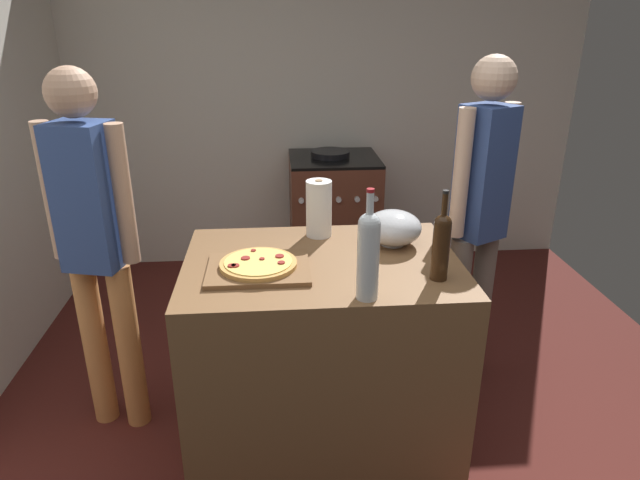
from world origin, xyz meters
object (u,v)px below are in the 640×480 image
object	(u,v)px
stove	(334,218)
person_in_red	(479,209)
wine_bottle_amber	(368,252)
person_in_stripes	(94,235)
mixing_bowl	(393,228)
paper_towel_roll	(319,209)
wine_bottle_dark	(441,244)
pizza	(258,264)

from	to	relation	value
stove	person_in_red	world-z (taller)	person_in_red
wine_bottle_amber	person_in_stripes	world-z (taller)	person_in_stripes
mixing_bowl	wine_bottle_amber	size ratio (longest dim) A/B	0.61
person_in_stripes	person_in_red	size ratio (longest dim) A/B	0.99
paper_towel_roll	person_in_red	distance (m)	0.81
mixing_bowl	wine_bottle_dark	world-z (taller)	wine_bottle_dark
wine_bottle_dark	wine_bottle_amber	world-z (taller)	wine_bottle_amber
wine_bottle_amber	person_in_red	distance (m)	1.02
wine_bottle_amber	person_in_stripes	bearing A→B (deg)	152.50
mixing_bowl	person_in_red	bearing A→B (deg)	29.80
mixing_bowl	stove	world-z (taller)	mixing_bowl
stove	person_in_red	distance (m)	1.58
person_in_stripes	wine_bottle_dark	bearing A→B (deg)	-17.60
stove	person_in_stripes	distance (m)	2.04
stove	person_in_stripes	size ratio (longest dim) A/B	0.57
paper_towel_roll	stove	bearing A→B (deg)	81.37
wine_bottle_dark	person_in_stripes	bearing A→B (deg)	162.40
wine_bottle_dark	pizza	bearing A→B (deg)	169.51
pizza	person_in_stripes	world-z (taller)	person_in_stripes
paper_towel_roll	person_in_stripes	xyz separation A→B (m)	(-0.98, -0.04, -0.08)
pizza	paper_towel_roll	world-z (taller)	paper_towel_roll
stove	mixing_bowl	bearing A→B (deg)	-87.17
paper_towel_roll	wine_bottle_amber	distance (m)	0.63
pizza	paper_towel_roll	xyz separation A→B (m)	(0.27, 0.36, 0.10)
pizza	person_in_red	world-z (taller)	person_in_red
person_in_red	person_in_stripes	bearing A→B (deg)	-174.02
mixing_bowl	person_in_red	distance (m)	0.56
person_in_stripes	person_in_red	xyz separation A→B (m)	(1.78, 0.19, 0.00)
wine_bottle_dark	person_in_stripes	distance (m)	1.47
person_in_stripes	person_in_red	world-z (taller)	person_in_red
pizza	wine_bottle_dark	size ratio (longest dim) A/B	0.86
paper_towel_roll	wine_bottle_dark	world-z (taller)	wine_bottle_dark
pizza	wine_bottle_amber	xyz separation A→B (m)	(0.39, -0.26, 0.14)
pizza	wine_bottle_dark	bearing A→B (deg)	-10.49
pizza	person_in_red	size ratio (longest dim) A/B	0.18
wine_bottle_amber	person_in_red	xyz separation A→B (m)	(0.67, 0.76, -0.12)
mixing_bowl	wine_bottle_dark	distance (m)	0.37
pizza	stove	world-z (taller)	pizza
paper_towel_roll	person_in_stripes	world-z (taller)	person_in_stripes
wine_bottle_dark	person_in_stripes	world-z (taller)	person_in_stripes
pizza	stove	distance (m)	2.01
wine_bottle_amber	person_in_red	bearing A→B (deg)	48.40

